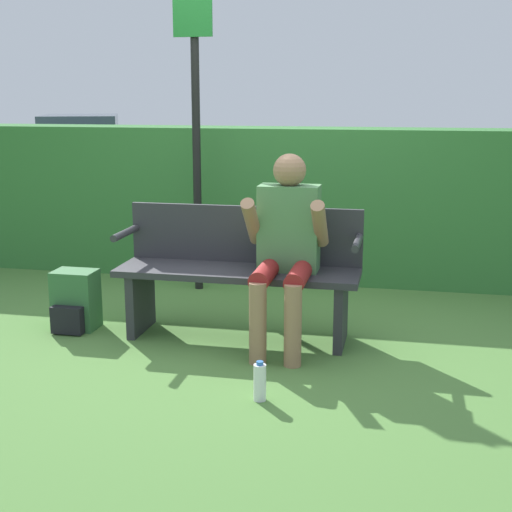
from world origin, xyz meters
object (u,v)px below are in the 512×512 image
Objects in this scene: parked_car at (81,146)px; park_bench at (240,270)px; signpost at (196,126)px; person_seated at (286,241)px; water_bottle at (260,382)px; backpack at (75,302)px.

park_bench is at bearing -170.18° from parked_car.
park_bench is at bearing -60.50° from signpost.
person_seated is at bearing -20.59° from park_bench.
water_bottle is at bearing -171.30° from parked_car.
signpost is 9.66m from parked_car.
parked_car is (-4.44, 9.47, 0.40)m from backpack.
backpack is (-1.20, -0.12, -0.27)m from park_bench.
backpack is 1.88× the size of water_bottle.
water_bottle is (0.36, -1.06, -0.37)m from park_bench.
person_seated reaches higher than park_bench.
parked_car is at bearing 122.24° from person_seated.
backpack is 1.82m from signpost.
park_bench is 7.30× the size of water_bottle.
person_seated reaches higher than parked_car.
parked_car reaches higher than park_bench.
person_seated is (0.35, -0.13, 0.25)m from park_bench.
person_seated is 0.52× the size of signpost.
park_bench is 0.67× the size of signpost.
park_bench is 0.44m from person_seated.
signpost is (-0.64, 1.13, 0.93)m from park_bench.
park_bench is at bearing 159.41° from person_seated.
water_bottle is at bearing -31.13° from backpack.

